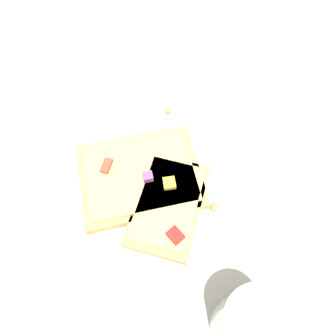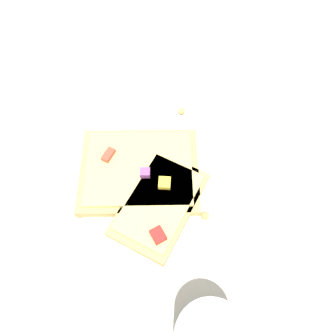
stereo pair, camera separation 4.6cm
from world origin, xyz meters
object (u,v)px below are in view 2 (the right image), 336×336
at_px(plate, 168,173).
at_px(knife, 205,180).
at_px(pizza_slice_corner, 160,204).
at_px(pizza_slice_main, 139,170).
at_px(fork, 170,158).

xyz_separation_m(plate, knife, (0.04, 0.03, 0.01)).
relative_size(knife, pizza_slice_corner, 1.25).
height_order(knife, pizza_slice_main, pizza_slice_main).
height_order(fork, knife, knife).
xyz_separation_m(knife, pizza_slice_corner, (-0.00, -0.07, 0.01)).
xyz_separation_m(fork, pizza_slice_main, (-0.01, -0.05, 0.01)).
relative_size(fork, pizza_slice_main, 1.06).
xyz_separation_m(fork, knife, (0.06, 0.02, 0.00)).
relative_size(plate, knife, 1.33).
height_order(knife, pizza_slice_corner, pizza_slice_corner).
height_order(fork, pizza_slice_corner, pizza_slice_corner).
bearing_deg(pizza_slice_main, pizza_slice_corner, 119.00).
xyz_separation_m(pizza_slice_main, pizza_slice_corner, (0.06, -0.01, 0.00)).
bearing_deg(pizza_slice_corner, knife, -30.83).
bearing_deg(fork, pizza_slice_main, 7.53).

